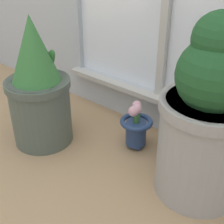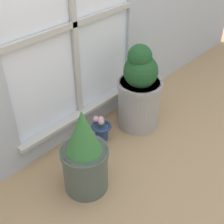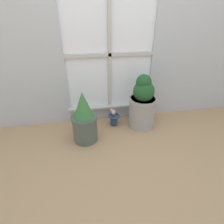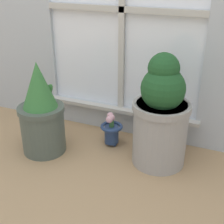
% 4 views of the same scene
% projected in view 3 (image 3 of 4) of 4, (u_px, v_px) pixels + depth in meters
% --- Properties ---
extents(ground_plane, '(10.00, 10.00, 0.00)m').
position_uv_depth(ground_plane, '(120.00, 147.00, 1.86)').
color(ground_plane, tan).
extents(wall_with_window, '(4.40, 0.10, 2.50)m').
position_uv_depth(wall_with_window, '(109.00, 9.00, 1.77)').
color(wall_with_window, '#B2B7BC').
rests_on(wall_with_window, ground_plane).
extents(potted_plant_left, '(0.28, 0.28, 0.58)m').
position_uv_depth(potted_plant_left, '(84.00, 120.00, 1.85)').
color(potted_plant_left, '#4C564C').
rests_on(potted_plant_left, ground_plane).
extents(potted_plant_right, '(0.33, 0.33, 0.66)m').
position_uv_depth(potted_plant_right, '(142.00, 104.00, 2.07)').
color(potted_plant_right, '#9E9993').
rests_on(potted_plant_right, ground_plane).
extents(flower_vase, '(0.14, 0.14, 0.22)m').
position_uv_depth(flower_vase, '(114.00, 118.00, 2.18)').
color(flower_vase, navy).
rests_on(flower_vase, ground_plane).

